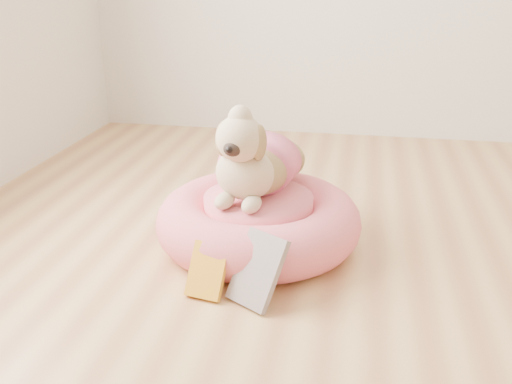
% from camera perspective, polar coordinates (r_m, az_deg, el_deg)
% --- Properties ---
extents(pet_bed, '(0.74, 0.74, 0.19)m').
position_cam_1_polar(pet_bed, '(2.08, 0.25, -2.92)').
color(pet_bed, '#D25261').
rests_on(pet_bed, floor).
extents(dog, '(0.41, 0.54, 0.36)m').
position_cam_1_polar(dog, '(2.01, -0.13, 4.64)').
color(dog, brown).
rests_on(dog, pet_bed).
extents(book_yellow, '(0.13, 0.13, 0.16)m').
position_cam_1_polar(book_yellow, '(1.79, -4.88, -7.83)').
color(book_yellow, yellow).
rests_on(book_yellow, floor).
extents(book_white, '(0.20, 0.19, 0.21)m').
position_cam_1_polar(book_white, '(1.74, 0.15, -7.79)').
color(book_white, white).
rests_on(book_white, floor).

